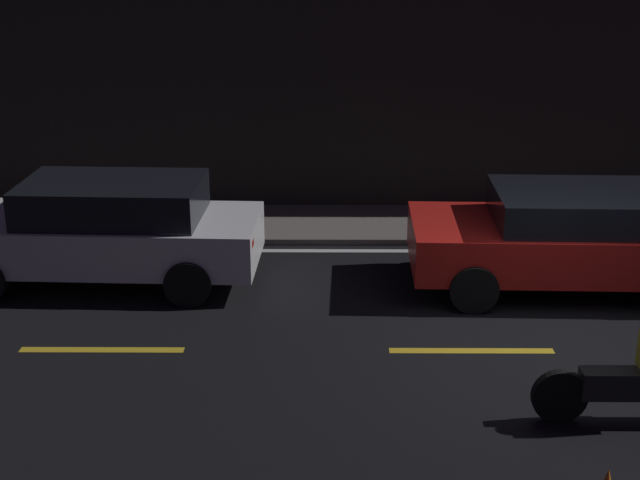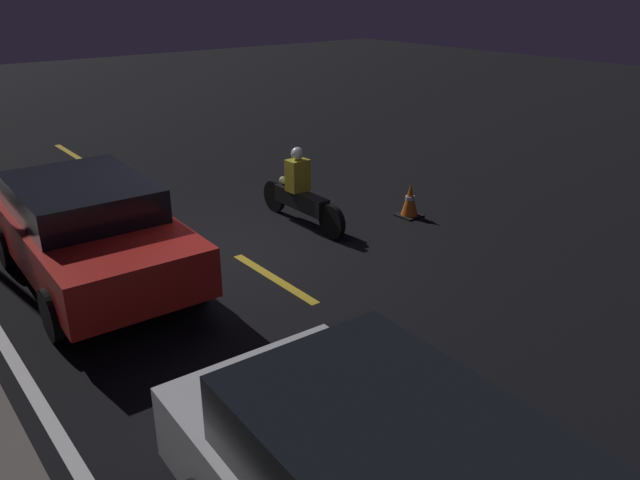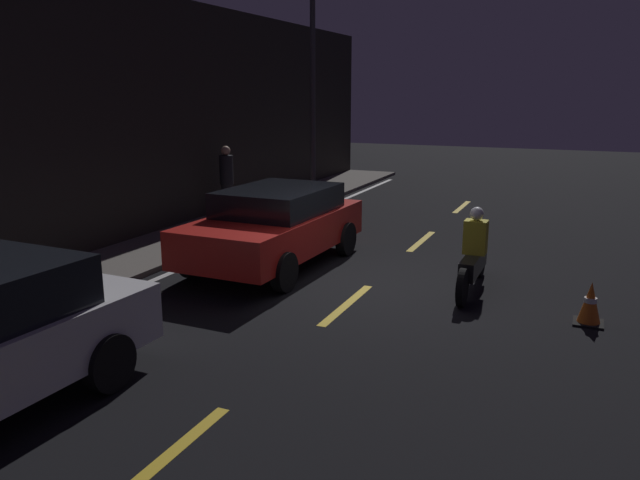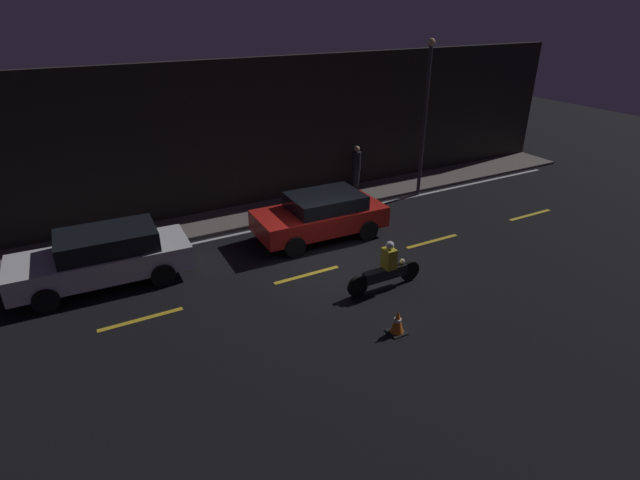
# 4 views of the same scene
# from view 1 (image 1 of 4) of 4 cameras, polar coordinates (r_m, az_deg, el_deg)

# --- Properties ---
(ground_plane) EXTENTS (56.00, 56.00, 0.00)m
(ground_plane) POSITION_cam_1_polar(r_m,az_deg,el_deg) (11.25, 14.74, -6.89)
(ground_plane) COLOR black
(raised_curb) EXTENTS (28.00, 1.88, 0.10)m
(raised_curb) POSITION_cam_1_polar(r_m,az_deg,el_deg) (15.48, 10.68, 0.99)
(raised_curb) COLOR #605B56
(raised_curb) RESTS_ON ground
(building_front) EXTENTS (28.00, 0.30, 5.22)m
(building_front) POSITION_cam_1_polar(r_m,az_deg,el_deg) (15.93, 10.59, 11.02)
(building_front) COLOR black
(building_front) RESTS_ON ground
(lane_dash_b) EXTENTS (2.00, 0.14, 0.01)m
(lane_dash_b) POSITION_cam_1_polar(r_m,az_deg,el_deg) (11.23, -13.78, -6.84)
(lane_dash_b) COLOR gold
(lane_dash_b) RESTS_ON ground
(lane_dash_c) EXTENTS (2.00, 0.14, 0.01)m
(lane_dash_c) POSITION_cam_1_polar(r_m,az_deg,el_deg) (11.05, 9.67, -7.00)
(lane_dash_c) COLOR gold
(lane_dash_c) RESTS_ON ground
(lane_solid_kerb) EXTENTS (25.20, 0.14, 0.01)m
(lane_solid_kerb) POSITION_cam_1_polar(r_m,az_deg,el_deg) (14.39, 11.47, -0.70)
(lane_solid_kerb) COLOR silver
(lane_solid_kerb) RESTS_ON ground
(sedan_white) EXTENTS (4.59, 1.99, 1.51)m
(sedan_white) POSITION_cam_1_polar(r_m,az_deg,el_deg) (13.04, -13.68, 0.69)
(sedan_white) COLOR silver
(sedan_white) RESTS_ON ground
(taxi_red) EXTENTS (4.18, 2.08, 1.43)m
(taxi_red) POSITION_cam_1_polar(r_m,az_deg,el_deg) (12.90, 15.30, 0.24)
(taxi_red) COLOR red
(taxi_red) RESTS_ON ground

